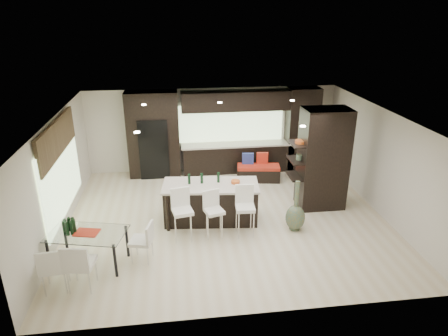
{
  "coord_description": "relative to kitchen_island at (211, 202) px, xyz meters",
  "views": [
    {
      "loc": [
        -1.24,
        -8.98,
        5.05
      ],
      "look_at": [
        0.0,
        0.6,
        1.15
      ],
      "focal_mm": 32.0,
      "sensor_mm": 36.0,
      "label": 1
    }
  ],
  "objects": [
    {
      "name": "floor_vase",
      "position": [
        1.98,
        -0.75,
        0.15
      ],
      "size": [
        0.6,
        0.6,
        1.28
      ],
      "primitive_type": null,
      "rotation": [
        0.0,
        0.0,
        0.36
      ],
      "color": "#4C5B41",
      "rests_on": "ground"
    },
    {
      "name": "stool_right",
      "position": [
        0.73,
        -0.83,
        0.0
      ],
      "size": [
        0.46,
        0.46,
        0.99
      ],
      "primitive_type": "cube",
      "rotation": [
        0.0,
        0.0,
        -0.06
      ],
      "color": "white",
      "rests_on": "ground"
    },
    {
      "name": "chair_far",
      "position": [
        -3.19,
        -2.33,
        -0.05
      ],
      "size": [
        0.53,
        0.53,
        0.9
      ],
      "primitive_type": "cube",
      "rotation": [
        0.0,
        0.0,
        0.09
      ],
      "color": "white",
      "rests_on": "ground"
    },
    {
      "name": "stone_accent",
      "position": [
        -3.51,
        0.22,
        1.76
      ],
      "size": [
        0.08,
        3.0,
        0.8
      ],
      "primitive_type": "cube",
      "color": "brown",
      "rests_on": "left_wall"
    },
    {
      "name": "back_cabinetry",
      "position": [
        0.92,
        3.19,
        0.86
      ],
      "size": [
        6.8,
        0.68,
        2.7
      ],
      "primitive_type": "cube",
      "color": "black",
      "rests_on": "ground"
    },
    {
      "name": "window_back",
      "position": [
        1.02,
        3.48,
        1.06
      ],
      "size": [
        3.4,
        0.04,
        1.2
      ],
      "primitive_type": "cube",
      "color": "#B2D199",
      "rests_on": "back_wall"
    },
    {
      "name": "ceiling",
      "position": [
        0.42,
        0.02,
        2.21
      ],
      "size": [
        8.0,
        7.0,
        0.02
      ],
      "primitive_type": "cube",
      "color": "white",
      "rests_on": "ground"
    },
    {
      "name": "refrigerator",
      "position": [
        -1.48,
        3.14,
        0.46
      ],
      "size": [
        0.9,
        0.68,
        1.9
      ],
      "primitive_type": "cube",
      "color": "black",
      "rests_on": "ground"
    },
    {
      "name": "ceiling_spots",
      "position": [
        0.42,
        0.27,
        2.19
      ],
      "size": [
        4.0,
        3.0,
        0.02
      ],
      "primitive_type": "cube",
      "color": "white",
      "rests_on": "ceiling"
    },
    {
      "name": "back_wall",
      "position": [
        0.42,
        3.52,
        0.86
      ],
      "size": [
        8.0,
        0.02,
        2.7
      ],
      "primitive_type": "cube",
      "color": "beige",
      "rests_on": "ground"
    },
    {
      "name": "chair_end",
      "position": [
        -1.63,
        -1.57,
        -0.08
      ],
      "size": [
        0.54,
        0.54,
        0.82
      ],
      "primitive_type": "cube",
      "rotation": [
        0.0,
        0.0,
        1.33
      ],
      "color": "white",
      "rests_on": "ground"
    },
    {
      "name": "right_wall",
      "position": [
        4.42,
        0.02,
        0.86
      ],
      "size": [
        0.02,
        7.0,
        2.7
      ],
      "primitive_type": "cube",
      "color": "beige",
      "rests_on": "ground"
    },
    {
      "name": "stool_mid",
      "position": [
        0.0,
        -0.81,
        -0.04
      ],
      "size": [
        0.51,
        0.51,
        0.92
      ],
      "primitive_type": "cube",
      "rotation": [
        0.0,
        0.0,
        0.3
      ],
      "color": "white",
      "rests_on": "ground"
    },
    {
      "name": "ground",
      "position": [
        0.42,
        0.02,
        -0.49
      ],
      "size": [
        8.0,
        8.0,
        0.0
      ],
      "primitive_type": "plane",
      "color": "beige",
      "rests_on": "ground"
    },
    {
      "name": "chair_near",
      "position": [
        -2.71,
        -2.34,
        -0.02
      ],
      "size": [
        0.58,
        0.58,
        0.95
      ],
      "primitive_type": "cube",
      "rotation": [
        0.0,
        0.0,
        -0.14
      ],
      "color": "white",
      "rests_on": "ground"
    },
    {
      "name": "window_left",
      "position": [
        -3.54,
        0.22,
        0.86
      ],
      "size": [
        0.04,
        3.2,
        1.9
      ],
      "primitive_type": "cube",
      "color": "#B2D199",
      "rests_on": "left_wall"
    },
    {
      "name": "left_wall",
      "position": [
        -3.58,
        0.02,
        0.86
      ],
      "size": [
        0.02,
        7.0,
        2.7
      ],
      "primitive_type": "cube",
      "color": "beige",
      "rests_on": "ground"
    },
    {
      "name": "partition_column",
      "position": [
        3.02,
        0.42,
        0.86
      ],
      "size": [
        1.2,
        0.8,
        2.7
      ],
      "primitive_type": "cube",
      "color": "black",
      "rests_on": "ground"
    },
    {
      "name": "kitchen_island",
      "position": [
        0.0,
        0.0,
        0.0
      ],
      "size": [
        2.46,
        1.25,
        0.99
      ],
      "primitive_type": "cube",
      "rotation": [
        0.0,
        0.0,
        -0.1
      ],
      "color": "black",
      "rests_on": "ground"
    },
    {
      "name": "stool_left",
      "position": [
        -0.73,
        -0.83,
        0.0
      ],
      "size": [
        0.52,
        0.52,
        0.99
      ],
      "primitive_type": "cube",
      "rotation": [
        0.0,
        0.0,
        0.2
      ],
      "color": "white",
      "rests_on": "ground"
    },
    {
      "name": "bench",
      "position": [
        1.71,
        2.28,
        -0.24
      ],
      "size": [
        1.38,
        0.69,
        0.51
      ],
      "primitive_type": "cube",
      "rotation": [
        0.0,
        0.0,
        -0.14
      ],
      "color": "black",
      "rests_on": "ground"
    },
    {
      "name": "dining_table",
      "position": [
        -2.71,
        -1.57,
        -0.12
      ],
      "size": [
        1.71,
        1.21,
        0.75
      ],
      "primitive_type": "cube",
      "rotation": [
        0.0,
        0.0,
        -0.24
      ],
      "color": "white",
      "rests_on": "ground"
    }
  ]
}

